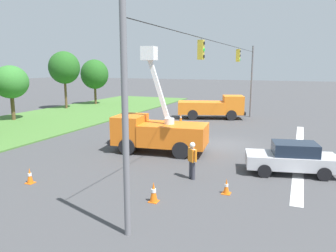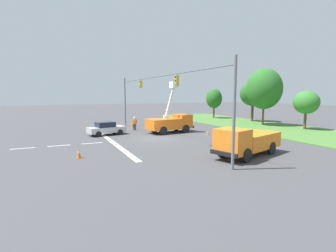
% 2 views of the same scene
% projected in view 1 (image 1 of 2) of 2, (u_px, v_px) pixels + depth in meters
% --- Properties ---
extents(ground_plane, '(200.00, 200.00, 0.00)m').
position_uv_depth(ground_plane, '(222.00, 144.00, 22.18)').
color(ground_plane, '#424244').
extents(grass_verge, '(56.00, 12.00, 0.10)m').
position_uv_depth(grass_verge, '(20.00, 125.00, 28.85)').
color(grass_verge, '#477533').
rests_on(grass_verge, ground).
extents(lane_markings, '(17.60, 15.25, 0.01)m').
position_uv_depth(lane_markings, '(325.00, 154.00, 19.81)').
color(lane_markings, silver).
rests_on(lane_markings, ground).
extents(signal_gantry, '(26.20, 0.33, 7.20)m').
position_uv_depth(signal_gantry, '(223.00, 81.00, 21.36)').
color(signal_gantry, slate).
rests_on(signal_gantry, ground).
extents(tree_east, '(3.43, 3.12, 5.27)m').
position_uv_depth(tree_east, '(11.00, 82.00, 30.91)').
color(tree_east, brown).
rests_on(tree_east, ground).
extents(tree_far_east, '(3.49, 3.82, 6.93)m').
position_uv_depth(tree_far_east, '(64.00, 68.00, 39.17)').
color(tree_far_east, brown).
rests_on(tree_far_east, ground).
extents(tree_east_end, '(3.47, 3.76, 6.05)m').
position_uv_depth(tree_east_end, '(95.00, 74.00, 43.83)').
color(tree_east_end, brown).
rests_on(tree_east_end, ground).
extents(utility_truck_bucket_lift, '(3.17, 6.05, 6.36)m').
position_uv_depth(utility_truck_bucket_lift, '(157.00, 130.00, 20.01)').
color(utility_truck_bucket_lift, orange).
rests_on(utility_truck_bucket_lift, ground).
extents(utility_truck_support_near, '(4.20, 6.94, 2.31)m').
position_uv_depth(utility_truck_support_near, '(213.00, 107.00, 32.72)').
color(utility_truck_support_near, orange).
rests_on(utility_truck_support_near, ground).
extents(sedan_silver, '(2.64, 4.58, 1.56)m').
position_uv_depth(sedan_silver, '(292.00, 158.00, 16.05)').
color(sedan_silver, '#B7B7BC').
rests_on(sedan_silver, ground).
extents(road_worker, '(0.45, 0.53, 1.77)m').
position_uv_depth(road_worker, '(192.00, 158.00, 15.23)').
color(road_worker, '#383842').
rests_on(road_worker, ground).
extents(traffic_cone_foreground_left, '(0.36, 0.36, 0.65)m').
position_uv_depth(traffic_cone_foreground_left, '(226.00, 187.00, 13.56)').
color(traffic_cone_foreground_left, orange).
rests_on(traffic_cone_foreground_left, ground).
extents(traffic_cone_foreground_right, '(0.36, 0.36, 0.63)m').
position_uv_depth(traffic_cone_foreground_right, '(138.00, 132.00, 24.71)').
color(traffic_cone_foreground_right, orange).
rests_on(traffic_cone_foreground_right, ground).
extents(traffic_cone_mid_right, '(0.36, 0.36, 0.81)m').
position_uv_depth(traffic_cone_mid_right, '(154.00, 192.00, 12.74)').
color(traffic_cone_mid_right, orange).
rests_on(traffic_cone_mid_right, ground).
extents(traffic_cone_near_bucket, '(0.36, 0.36, 0.77)m').
position_uv_depth(traffic_cone_near_bucket, '(181.00, 118.00, 31.00)').
color(traffic_cone_near_bucket, orange).
rests_on(traffic_cone_near_bucket, ground).
extents(traffic_cone_lane_edge_a, '(0.36, 0.36, 0.72)m').
position_uv_depth(traffic_cone_lane_edge_a, '(30.00, 176.00, 14.76)').
color(traffic_cone_lane_edge_a, orange).
rests_on(traffic_cone_lane_edge_a, ground).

